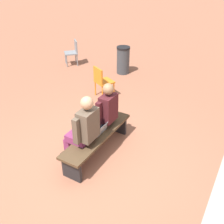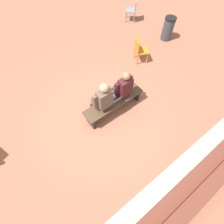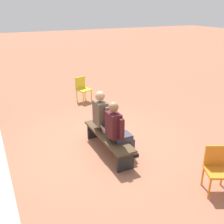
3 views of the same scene
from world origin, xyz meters
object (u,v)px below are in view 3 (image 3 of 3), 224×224
Objects in this scene: person_adult at (105,117)px; person_student at (118,129)px; laptop at (109,133)px; bench at (108,138)px; plastic_chair_by_pillar at (217,166)px; plastic_chair_far_left at (82,88)px.

person_student is at bearing 179.81° from person_adult.
bench is at bearing -14.37° from laptop.
plastic_chair_far_left is at bearing 4.93° from plastic_chair_by_pillar.
person_adult is at bearing -0.19° from person_student.
bench is 5.63× the size of laptop.
person_student is at bearing -168.90° from bench.
laptop is at bearing 165.63° from bench.
laptop is at bearing 167.64° from person_adult.
person_adult is at bearing -12.06° from bench.
person_adult is 4.31× the size of laptop.
plastic_chair_far_left reaches higher than bench.
person_student reaches higher than bench.
plastic_chair_by_pillar is (-5.56, -0.48, 0.00)m from plastic_chair_far_left.
laptop is 0.38× the size of plastic_chair_by_pillar.
plastic_chair_far_left is at bearing -11.16° from laptop.
plastic_chair_by_pillar reaches higher than laptop.
person_adult is 0.45m from laptop.
person_adult is (0.32, -0.07, 0.38)m from bench.
person_adult is 3.28m from plastic_chair_far_left.
person_adult is 2.61m from plastic_chair_by_pillar.
plastic_chair_by_pillar is (-2.02, -1.17, 0.13)m from bench.
person_student is 0.37m from laptop.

